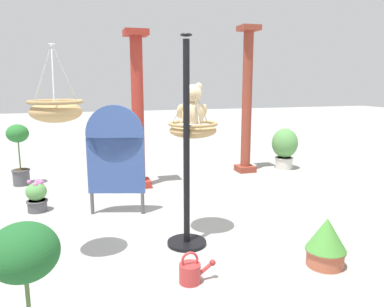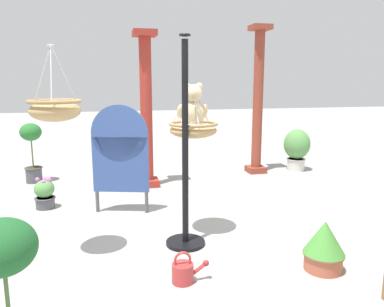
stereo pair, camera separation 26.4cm
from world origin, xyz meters
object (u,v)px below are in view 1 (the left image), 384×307
object	(u,v)px
hanging_basket_left_high	(56,110)
potted_plant_small_succulent	(19,150)
display_pole_central	(187,185)
teddy_bear	(192,109)
display_sign_board	(115,152)
potted_plant_bushy_green	(28,304)
potted_plant_flowering_red	(37,197)
greenhouse_pillar_left	(247,103)
potted_plant_fern_front	(326,242)
watering_can	(191,272)
greenhouse_pillar_right	(138,114)
potted_plant_conical_shrub	(285,146)
hanging_basket_with_teddy	(193,129)

from	to	relation	value
hanging_basket_left_high	potted_plant_small_succulent	world-z (taller)	hanging_basket_left_high
display_pole_central	potted_plant_small_succulent	bearing A→B (deg)	123.05
teddy_bear	display_sign_board	size ratio (longest dim) A/B	0.34
potted_plant_bushy_green	potted_plant_small_succulent	distance (m)	5.08
potted_plant_flowering_red	display_sign_board	world-z (taller)	display_sign_board
potted_plant_small_succulent	teddy_bear	bearing A→B (deg)	-52.74
teddy_bear	potted_plant_small_succulent	distance (m)	3.85
greenhouse_pillar_left	potted_plant_fern_front	distance (m)	4.19
hanging_basket_left_high	display_pole_central	bearing A→B (deg)	2.09
potted_plant_flowering_red	watering_can	world-z (taller)	potted_plant_flowering_red
greenhouse_pillar_right	potted_plant_flowering_red	world-z (taller)	greenhouse_pillar_right
teddy_bear	potted_plant_bushy_green	bearing A→B (deg)	-127.45
potted_plant_flowering_red	watering_can	bearing A→B (deg)	-58.41
potted_plant_flowering_red	watering_can	distance (m)	2.91
display_pole_central	teddy_bear	distance (m)	0.87
potted_plant_flowering_red	potted_plant_small_succulent	size ratio (longest dim) A/B	0.43
potted_plant_conical_shrub	potted_plant_fern_front	bearing A→B (deg)	-115.29
hanging_basket_with_teddy	watering_can	world-z (taller)	hanging_basket_with_teddy
teddy_bear	potted_plant_fern_front	world-z (taller)	teddy_bear
greenhouse_pillar_left	potted_plant_fern_front	xyz separation A→B (m)	(-0.95, -3.92, -1.14)
teddy_bear	potted_plant_conical_shrub	xyz separation A→B (m)	(2.88, 2.75, -1.03)
greenhouse_pillar_left	watering_can	distance (m)	4.66
teddy_bear	potted_plant_flowering_red	xyz separation A→B (m)	(-1.87, 1.41, -1.29)
display_pole_central	watering_can	distance (m)	1.01
hanging_basket_left_high	potted_plant_flowering_red	size ratio (longest dim) A/B	1.57
hanging_basket_with_teddy	watering_can	xyz separation A→B (m)	(-0.34, -1.04, -1.18)
potted_plant_flowering_red	potted_plant_conical_shrub	bearing A→B (deg)	15.77
hanging_basket_left_high	greenhouse_pillar_right	bearing A→B (deg)	65.55
greenhouse_pillar_right	potted_plant_flowering_red	bearing A→B (deg)	-151.95
potted_plant_fern_front	greenhouse_pillar_right	bearing A→B (deg)	110.85
potted_plant_flowering_red	greenhouse_pillar_right	bearing A→B (deg)	28.05
watering_can	hanging_basket_with_teddy	bearing A→B (deg)	71.83
greenhouse_pillar_right	potted_plant_flowering_red	distance (m)	2.10
display_pole_central	hanging_basket_left_high	xyz separation A→B (m)	(-1.30, -0.05, 0.85)
hanging_basket_with_teddy	potted_plant_small_succulent	distance (m)	3.82
hanging_basket_left_high	potted_plant_fern_front	size ratio (longest dim) A/B	1.45
teddy_bear	potted_plant_small_succulent	size ratio (longest dim) A/B	0.48
greenhouse_pillar_right	potted_plant_fern_front	world-z (taller)	greenhouse_pillar_right
teddy_bear	display_pole_central	bearing A→B (deg)	-118.68
greenhouse_pillar_right	potted_plant_small_succulent	bearing A→B (deg)	160.19
teddy_bear	potted_plant_small_succulent	world-z (taller)	teddy_bear
display_pole_central	hanging_basket_with_teddy	bearing A→B (deg)	59.04
hanging_basket_with_teddy	teddy_bear	world-z (taller)	teddy_bear
watering_can	greenhouse_pillar_right	bearing A→B (deg)	88.78
hanging_basket_left_high	greenhouse_pillar_left	distance (m)	4.62
greenhouse_pillar_right	potted_plant_small_succulent	distance (m)	2.22
potted_plant_fern_front	potted_plant_small_succulent	size ratio (longest dim) A/B	0.46
greenhouse_pillar_right	display_sign_board	world-z (taller)	greenhouse_pillar_right
potted_plant_fern_front	potted_plant_flowering_red	xyz separation A→B (m)	(-2.90, 2.57, -0.03)
teddy_bear	watering_can	size ratio (longest dim) A/B	1.48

